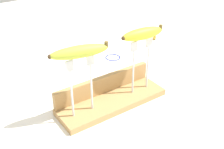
{
  "coord_description": "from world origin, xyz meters",
  "views": [
    {
      "loc": [
        -0.48,
        -0.69,
        0.61
      ],
      "look_at": [
        0.0,
        0.0,
        0.12
      ],
      "focal_mm": 46.13,
      "sensor_mm": 36.0,
      "label": 1
    }
  ],
  "objects_px": {
    "fork_stand_left": "(81,81)",
    "banana_chunk_near": "(152,36)",
    "banana_raised_left": "(79,52)",
    "wire_coil": "(113,57)",
    "fork_stand_right": "(141,61)",
    "banana_raised_right": "(143,34)",
    "fork_fallen_far": "(135,70)"
  },
  "relations": [
    {
      "from": "fork_stand_right",
      "to": "banana_chunk_near",
      "type": "height_order",
      "value": "fork_stand_right"
    },
    {
      "from": "wire_coil",
      "to": "fork_stand_left",
      "type": "bearing_deg",
      "value": -137.52
    },
    {
      "from": "fork_stand_right",
      "to": "banana_raised_left",
      "type": "xyz_separation_m",
      "value": [
        -0.24,
        0.0,
        0.1
      ]
    },
    {
      "from": "fork_stand_left",
      "to": "banana_raised_right",
      "type": "height_order",
      "value": "banana_raised_right"
    },
    {
      "from": "fork_stand_right",
      "to": "banana_raised_left",
      "type": "height_order",
      "value": "banana_raised_left"
    },
    {
      "from": "fork_stand_left",
      "to": "fork_stand_right",
      "type": "xyz_separation_m",
      "value": [
        0.24,
        0.0,
        -0.0
      ]
    },
    {
      "from": "banana_raised_left",
      "to": "wire_coil",
      "type": "bearing_deg",
      "value": 42.48
    },
    {
      "from": "banana_raised_left",
      "to": "banana_raised_right",
      "type": "bearing_deg",
      "value": -0.0
    },
    {
      "from": "fork_stand_right",
      "to": "banana_chunk_near",
      "type": "distance_m",
      "value": 0.55
    },
    {
      "from": "fork_fallen_far",
      "to": "banana_raised_right",
      "type": "bearing_deg",
      "value": -124.33
    },
    {
      "from": "fork_stand_right",
      "to": "fork_fallen_far",
      "type": "distance_m",
      "value": 0.23
    },
    {
      "from": "fork_fallen_far",
      "to": "banana_raised_left",
      "type": "bearing_deg",
      "value": -156.73
    },
    {
      "from": "fork_stand_left",
      "to": "fork_fallen_far",
      "type": "bearing_deg",
      "value": 23.28
    },
    {
      "from": "fork_fallen_far",
      "to": "banana_chunk_near",
      "type": "distance_m",
      "value": 0.37
    },
    {
      "from": "banana_raised_left",
      "to": "wire_coil",
      "type": "distance_m",
      "value": 0.51
    },
    {
      "from": "fork_stand_left",
      "to": "banana_chunk_near",
      "type": "bearing_deg",
      "value": 30.22
    },
    {
      "from": "banana_raised_right",
      "to": "fork_stand_right",
      "type": "bearing_deg",
      "value": -5.8
    },
    {
      "from": "fork_stand_right",
      "to": "banana_chunk_near",
      "type": "bearing_deg",
      "value": 43.28
    },
    {
      "from": "banana_raised_right",
      "to": "banana_chunk_near",
      "type": "relative_size",
      "value": 2.95
    },
    {
      "from": "fork_fallen_far",
      "to": "fork_stand_right",
      "type": "bearing_deg",
      "value": -124.32
    },
    {
      "from": "banana_chunk_near",
      "to": "wire_coil",
      "type": "bearing_deg",
      "value": -168.23
    },
    {
      "from": "banana_chunk_near",
      "to": "fork_stand_left",
      "type": "bearing_deg",
      "value": -149.78
    },
    {
      "from": "fork_stand_left",
      "to": "wire_coil",
      "type": "xyz_separation_m",
      "value": [
        0.34,
        0.31,
        -0.14
      ]
    },
    {
      "from": "fork_stand_left",
      "to": "banana_chunk_near",
      "type": "height_order",
      "value": "fork_stand_left"
    },
    {
      "from": "banana_raised_right",
      "to": "fork_fallen_far",
      "type": "xyz_separation_m",
      "value": [
        0.1,
        0.15,
        -0.24
      ]
    },
    {
      "from": "banana_raised_left",
      "to": "banana_chunk_near",
      "type": "xyz_separation_m",
      "value": [
        0.63,
        0.37,
        -0.23
      ]
    },
    {
      "from": "banana_raised_right",
      "to": "banana_chunk_near",
      "type": "xyz_separation_m",
      "value": [
        0.39,
        0.37,
        -0.23
      ]
    },
    {
      "from": "fork_stand_right",
      "to": "banana_raised_right",
      "type": "height_order",
      "value": "banana_raised_right"
    },
    {
      "from": "banana_raised_left",
      "to": "banana_chunk_near",
      "type": "relative_size",
      "value": 3.32
    },
    {
      "from": "banana_raised_right",
      "to": "wire_coil",
      "type": "distance_m",
      "value": 0.4
    },
    {
      "from": "banana_raised_left",
      "to": "banana_chunk_near",
      "type": "height_order",
      "value": "banana_raised_left"
    },
    {
      "from": "banana_raised_right",
      "to": "banana_raised_left",
      "type": "bearing_deg",
      "value": 180.0
    }
  ]
}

